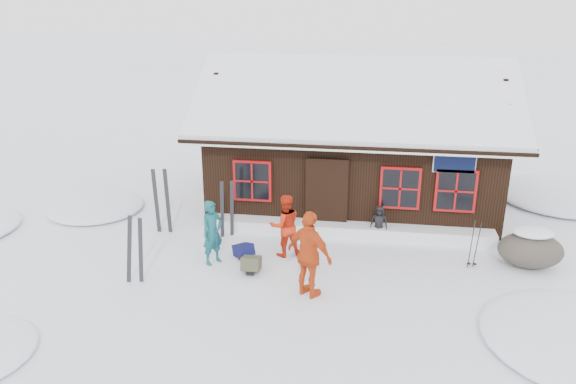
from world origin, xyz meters
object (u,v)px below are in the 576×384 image
skier_orange_left (285,225)px  backpack_blue (244,252)px  skier_orange_right (310,255)px  skier_teal (212,233)px  ski_poles (474,245)px  skier_crouched (379,222)px  ski_pair_left (135,251)px  backpack_olive (251,266)px  boulder (531,249)px

skier_orange_left → backpack_blue: 1.22m
skier_orange_right → backpack_blue: skier_orange_right is taller
skier_teal → ski_poles: 6.15m
skier_teal → skier_crouched: size_ratio=1.70×
skier_teal → backpack_blue: bearing=-24.3°
skier_crouched → ski_poles: (2.19, -1.28, 0.10)m
skier_orange_right → backpack_blue: size_ratio=3.82×
skier_crouched → ski_pair_left: bearing=-144.6°
skier_orange_right → skier_crouched: bearing=-82.7°
skier_crouched → ski_pair_left: (-5.35, -3.14, 0.31)m
skier_crouched → skier_teal: bearing=-148.4°
ski_pair_left → backpack_olive: (2.42, 0.85, -0.63)m
ski_pair_left → ski_poles: (7.53, 1.86, -0.21)m
backpack_olive → skier_orange_right: bearing=-32.4°
skier_teal → skier_crouched: bearing=-27.1°
boulder → ski_pair_left: size_ratio=0.90×
skier_crouched → boulder: skier_crouched is taller
ski_poles → backpack_olive: bearing=-168.7°
skier_orange_right → backpack_olive: size_ratio=3.51×
ski_pair_left → ski_poles: bearing=18.1°
boulder → backpack_olive: 6.58m
skier_teal → backpack_blue: 0.99m
skier_orange_right → ski_poles: 4.13m
skier_orange_right → backpack_blue: 2.50m
ski_pair_left → backpack_blue: (2.08, 1.54, -0.64)m
skier_orange_left → ski_poles: (4.47, 0.02, -0.22)m
ski_pair_left → backpack_blue: bearing=40.8°
boulder → backpack_olive: size_ratio=2.72×
boulder → ski_poles: (-1.34, -0.26, 0.13)m
skier_crouched → backpack_blue: bearing=-149.0°
skier_orange_right → ski_poles: size_ratio=1.59×
skier_crouched → backpack_olive: (-2.92, -2.30, -0.31)m
skier_orange_left → backpack_olive: skier_orange_left is taller
skier_teal → boulder: size_ratio=1.06×
ski_poles → backpack_blue: 5.48m
skier_crouched → ski_pair_left: ski_pair_left is taller
skier_crouched → skier_orange_right: bearing=-110.2°
boulder → backpack_blue: (-6.80, -0.58, -0.30)m
skier_orange_right → backpack_olive: (-1.45, 0.85, -0.82)m
boulder → skier_orange_left: bearing=-177.3°
skier_teal → skier_orange_right: bearing=-79.5°
ski_poles → boulder: bearing=10.9°
skier_orange_left → skier_crouched: (2.28, 1.29, -0.33)m
ski_poles → skier_crouched: bearing=149.7°
boulder → ski_pair_left: bearing=-166.6°
skier_crouched → ski_poles: 2.54m
skier_teal → skier_orange_left: 1.76m
boulder → ski_pair_left: 9.13m
ski_pair_left → skier_crouched: bearing=34.6°
backpack_blue → backpack_olive: (0.34, -0.70, 0.01)m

